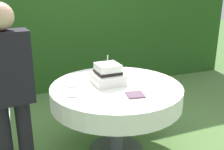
# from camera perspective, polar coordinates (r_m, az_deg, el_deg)

# --- Properties ---
(ground_plane) EXTENTS (20.00, 20.00, 0.00)m
(ground_plane) POSITION_cam_1_polar(r_m,az_deg,el_deg) (3.05, 0.85, -15.60)
(ground_plane) COLOR #547A3D
(foliage_hedge) EXTENTS (6.20, 0.44, 2.68)m
(foliage_hedge) POSITION_cam_1_polar(r_m,az_deg,el_deg) (4.62, -9.81, 13.60)
(foliage_hedge) COLOR #234C19
(foliage_hedge) RESTS_ON ground_plane
(cake_table) EXTENTS (1.33, 1.33, 0.75)m
(cake_table) POSITION_cam_1_polar(r_m,az_deg,el_deg) (2.74, 0.91, -4.33)
(cake_table) COLOR #4C4C51
(cake_table) RESTS_ON ground_plane
(wedding_cake) EXTENTS (0.31, 0.32, 0.30)m
(wedding_cake) POSITION_cam_1_polar(r_m,az_deg,el_deg) (2.73, -0.86, 0.14)
(wedding_cake) COLOR white
(wedding_cake) RESTS_ON cake_table
(serving_plate_near) EXTENTS (0.15, 0.15, 0.01)m
(serving_plate_near) POSITION_cam_1_polar(r_m,az_deg,el_deg) (2.73, -8.35, -2.04)
(serving_plate_near) COLOR white
(serving_plate_near) RESTS_ON cake_table
(serving_plate_far) EXTENTS (0.14, 0.14, 0.01)m
(serving_plate_far) POSITION_cam_1_polar(r_m,az_deg,el_deg) (2.49, -8.24, -4.13)
(serving_plate_far) COLOR white
(serving_plate_far) RESTS_ON cake_table
(napkin_stack) EXTENTS (0.18, 0.18, 0.01)m
(napkin_stack) POSITION_cam_1_polar(r_m,az_deg,el_deg) (2.46, 4.92, -4.19)
(napkin_stack) COLOR #6B4C60
(napkin_stack) RESTS_ON cake_table
(standing_person) EXTENTS (0.38, 0.23, 1.60)m
(standing_person) POSITION_cam_1_polar(r_m,az_deg,el_deg) (2.19, -20.99, -3.54)
(standing_person) COLOR black
(standing_person) RESTS_ON ground_plane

